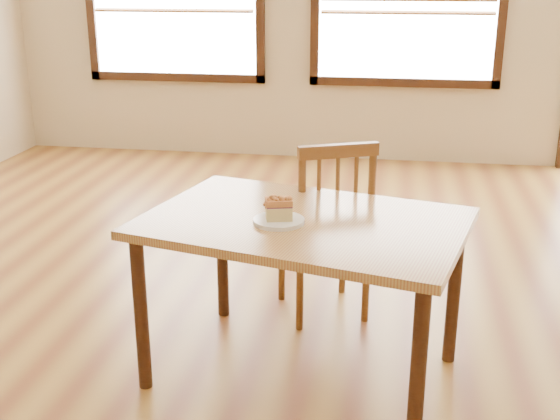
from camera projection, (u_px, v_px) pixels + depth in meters
name	position (u px, v px, depth m)	size (l,w,h in m)	color
ground	(329.00, 381.00, 3.16)	(8.00, 8.00, 0.00)	olive
cafe_table_main	(304.00, 238.00, 3.01)	(1.51, 1.19, 0.75)	#AE8C43
cafe_chair_main	(326.00, 227.00, 3.63)	(0.58, 0.58, 0.98)	brown
plate	(279.00, 221.00, 2.94)	(0.22, 0.22, 0.02)	white
cake_slice	(279.00, 207.00, 2.92)	(0.13, 0.11, 0.11)	tan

